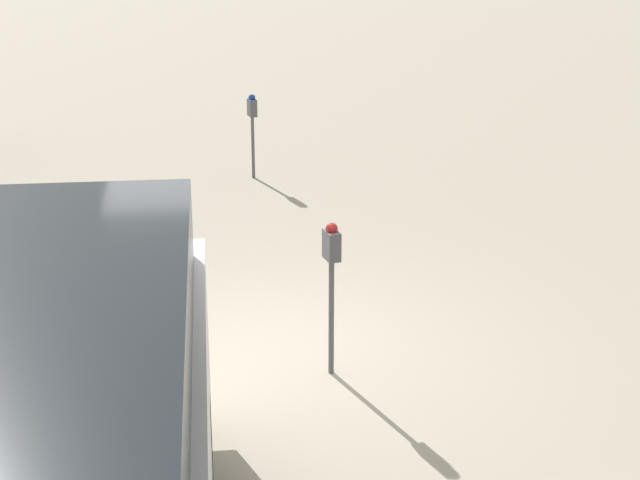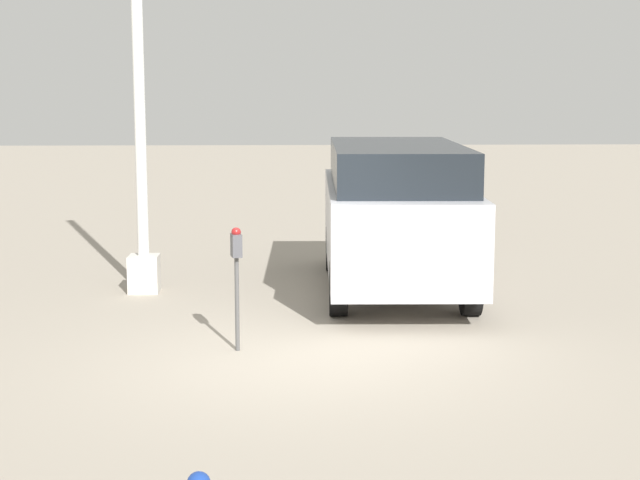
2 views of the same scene
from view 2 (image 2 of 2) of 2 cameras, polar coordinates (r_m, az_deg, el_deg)
The scene contains 4 objects.
ground_plane at distance 11.08m, azimuth -1.64°, elevation -6.89°, with size 80.00×80.00×0.00m, color gray.
parking_meter_near at distance 11.20m, azimuth -4.88°, elevation -1.18°, with size 0.22×0.15×1.44m.
lamp_post at distance 14.51m, azimuth -10.39°, elevation 5.05°, with size 0.44×0.44×6.10m.
parked_van at distance 14.47m, azimuth 4.41°, elevation 1.67°, with size 5.20×2.13×2.19m.
Camera 2 is at (-10.66, 0.05, 3.03)m, focal length 55.00 mm.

